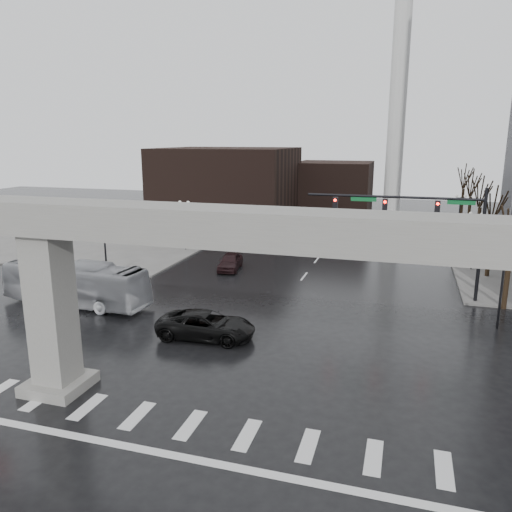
# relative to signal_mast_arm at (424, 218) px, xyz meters

# --- Properties ---
(ground) EXTENTS (160.00, 160.00, 0.00)m
(ground) POSITION_rel_signal_mast_arm_xyz_m (-8.99, -18.80, -5.83)
(ground) COLOR black
(ground) RESTS_ON ground
(sidewalk_nw) EXTENTS (28.00, 36.00, 0.15)m
(sidewalk_nw) POSITION_rel_signal_mast_arm_xyz_m (-34.99, 17.20, -5.75)
(sidewalk_nw) COLOR slate
(sidewalk_nw) RESTS_ON ground
(elevated_guideway) EXTENTS (48.00, 2.60, 8.70)m
(elevated_guideway) POSITION_rel_signal_mast_arm_xyz_m (-7.73, -18.80, 1.05)
(elevated_guideway) COLOR gray
(elevated_guideway) RESTS_ON ground
(building_far_left) EXTENTS (16.00, 14.00, 10.00)m
(building_far_left) POSITION_rel_signal_mast_arm_xyz_m (-22.99, 23.20, -0.83)
(building_far_left) COLOR black
(building_far_left) RESTS_ON ground
(building_far_mid) EXTENTS (10.00, 10.00, 8.00)m
(building_far_mid) POSITION_rel_signal_mast_arm_xyz_m (-10.99, 33.20, -1.83)
(building_far_mid) COLOR black
(building_far_mid) RESTS_ON ground
(smokestack) EXTENTS (3.60, 3.60, 30.00)m
(smokestack) POSITION_rel_signal_mast_arm_xyz_m (-2.99, 27.20, 7.52)
(smokestack) COLOR silver
(smokestack) RESTS_ON ground
(signal_mast_arm) EXTENTS (12.12, 0.43, 8.00)m
(signal_mast_arm) POSITION_rel_signal_mast_arm_xyz_m (0.00, 0.00, 0.00)
(signal_mast_arm) COLOR black
(signal_mast_arm) RESTS_ON ground
(lamp_right_0) EXTENTS (1.22, 0.32, 5.11)m
(lamp_right_0) POSITION_rel_signal_mast_arm_xyz_m (4.51, -4.80, -2.36)
(lamp_right_0) COLOR black
(lamp_right_0) RESTS_ON ground
(lamp_right_1) EXTENTS (1.22, 0.32, 5.11)m
(lamp_right_1) POSITION_rel_signal_mast_arm_xyz_m (4.51, 9.20, -2.36)
(lamp_right_1) COLOR black
(lamp_right_1) RESTS_ON ground
(lamp_right_2) EXTENTS (1.22, 0.32, 5.11)m
(lamp_right_2) POSITION_rel_signal_mast_arm_xyz_m (4.51, 23.20, -2.36)
(lamp_right_2) COLOR black
(lamp_right_2) RESTS_ON ground
(lamp_left_0) EXTENTS (1.22, 0.32, 5.11)m
(lamp_left_0) POSITION_rel_signal_mast_arm_xyz_m (-22.49, -4.80, -2.36)
(lamp_left_0) COLOR black
(lamp_left_0) RESTS_ON ground
(lamp_left_1) EXTENTS (1.22, 0.32, 5.11)m
(lamp_left_1) POSITION_rel_signal_mast_arm_xyz_m (-22.49, 9.20, -2.36)
(lamp_left_1) COLOR black
(lamp_left_1) RESTS_ON ground
(lamp_left_2) EXTENTS (1.22, 0.32, 5.11)m
(lamp_left_2) POSITION_rel_signal_mast_arm_xyz_m (-22.49, 23.20, -2.36)
(lamp_left_2) COLOR black
(lamp_left_2) RESTS_ON ground
(tree_right_0) EXTENTS (1.09, 1.58, 7.50)m
(tree_right_0) POSITION_rel_signal_mast_arm_xyz_m (5.54, -0.78, -3.04)
(tree_right_0) COLOR black
(tree_right_0) RESTS_ON ground
(tree_right_1) EXTENTS (1.09, 1.61, 7.67)m
(tree_right_1) POSITION_rel_signal_mast_arm_xyz_m (5.54, 7.22, -2.98)
(tree_right_1) COLOR black
(tree_right_1) RESTS_ON ground
(tree_right_2) EXTENTS (1.10, 1.63, 7.85)m
(tree_right_2) POSITION_rel_signal_mast_arm_xyz_m (5.54, 15.22, -2.91)
(tree_right_2) COLOR black
(tree_right_2) RESTS_ON ground
(tree_right_3) EXTENTS (1.11, 1.66, 8.02)m
(tree_right_3) POSITION_rel_signal_mast_arm_xyz_m (5.54, 23.22, -2.85)
(tree_right_3) COLOR black
(tree_right_3) RESTS_ON ground
(tree_right_4) EXTENTS (1.12, 1.69, 8.19)m
(tree_right_4) POSITION_rel_signal_mast_arm_xyz_m (5.54, 31.22, -2.79)
(tree_right_4) COLOR black
(tree_right_4) RESTS_ON ground
(pickup_truck) EXTENTS (5.77, 2.93, 1.56)m
(pickup_truck) POSITION_rel_signal_mast_arm_xyz_m (-11.79, -11.30, -5.05)
(pickup_truck) COLOR black
(pickup_truck) RESTS_ON ground
(city_bus) EXTENTS (10.92, 3.28, 3.00)m
(city_bus) POSITION_rel_signal_mast_arm_xyz_m (-22.63, -8.38, -4.33)
(city_bus) COLOR silver
(city_bus) RESTS_ON ground
(far_car) EXTENTS (2.28, 4.45, 1.45)m
(far_car) POSITION_rel_signal_mast_arm_xyz_m (-15.62, 3.47, -5.10)
(far_car) COLOR black
(far_car) RESTS_ON ground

